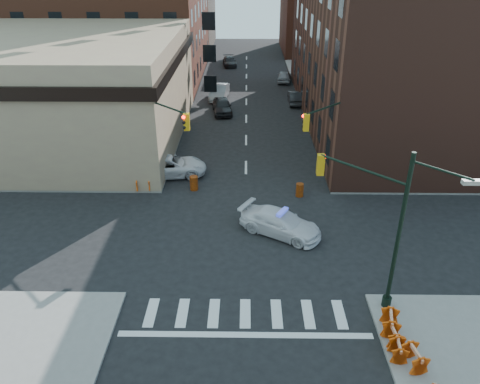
{
  "coord_description": "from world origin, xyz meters",
  "views": [
    {
      "loc": [
        -0.02,
        -23.89,
        15.46
      ],
      "look_at": [
        -0.36,
        1.54,
        2.2
      ],
      "focal_mm": 35.0,
      "sensor_mm": 36.0,
      "label": 1
    }
  ],
  "objects_px": {
    "parked_car_wfar": "(219,92)",
    "barrel_road": "(300,190)",
    "parked_car_wnear": "(222,106)",
    "barrel_bank": "(194,183)",
    "barricade_se_a": "(390,323)",
    "police_car": "(280,223)",
    "pedestrian_a": "(104,177)",
    "barricade_nw_a": "(143,185)",
    "pickup": "(170,166)",
    "parked_car_enear": "(296,97)",
    "pedestrian_b": "(132,163)"
  },
  "relations": [
    {
      "from": "pedestrian_a",
      "to": "barrel_bank",
      "type": "relative_size",
      "value": 1.67
    },
    {
      "from": "barrel_bank",
      "to": "parked_car_enear",
      "type": "bearing_deg",
      "value": 66.49
    },
    {
      "from": "police_car",
      "to": "pedestrian_b",
      "type": "height_order",
      "value": "pedestrian_b"
    },
    {
      "from": "police_car",
      "to": "pedestrian_b",
      "type": "distance_m",
      "value": 13.36
    },
    {
      "from": "pedestrian_a",
      "to": "barrel_road",
      "type": "relative_size",
      "value": 1.83
    },
    {
      "from": "pickup",
      "to": "barricade_se_a",
      "type": "xyz_separation_m",
      "value": [
        12.28,
        -16.49,
        -0.15
      ]
    },
    {
      "from": "barricade_nw_a",
      "to": "parked_car_wfar",
      "type": "bearing_deg",
      "value": 72.66
    },
    {
      "from": "police_car",
      "to": "pedestrian_a",
      "type": "height_order",
      "value": "pedestrian_a"
    },
    {
      "from": "parked_car_enear",
      "to": "barricade_nw_a",
      "type": "relative_size",
      "value": 3.8
    },
    {
      "from": "barrel_bank",
      "to": "barricade_nw_a",
      "type": "xyz_separation_m",
      "value": [
        -3.56,
        -0.41,
        0.06
      ]
    },
    {
      "from": "barrel_bank",
      "to": "barricade_se_a",
      "type": "distance_m",
      "value": 17.42
    },
    {
      "from": "pickup",
      "to": "parked_car_wnear",
      "type": "height_order",
      "value": "parked_car_wnear"
    },
    {
      "from": "barrel_bank",
      "to": "barricade_se_a",
      "type": "height_order",
      "value": "barricade_se_a"
    },
    {
      "from": "police_car",
      "to": "barrel_bank",
      "type": "height_order",
      "value": "police_car"
    },
    {
      "from": "parked_car_enear",
      "to": "barrel_road",
      "type": "distance_m",
      "value": 22.21
    },
    {
      "from": "parked_car_wfar",
      "to": "barrel_bank",
      "type": "relative_size",
      "value": 4.83
    },
    {
      "from": "parked_car_enear",
      "to": "barrel_bank",
      "type": "height_order",
      "value": "parked_car_enear"
    },
    {
      "from": "parked_car_wfar",
      "to": "barricade_se_a",
      "type": "xyz_separation_m",
      "value": [
        9.59,
        -37.07,
        -0.21
      ]
    },
    {
      "from": "barrel_road",
      "to": "barrel_bank",
      "type": "height_order",
      "value": "barrel_bank"
    },
    {
      "from": "parked_car_wnear",
      "to": "barrel_road",
      "type": "xyz_separation_m",
      "value": [
        6.32,
        -18.6,
        -0.31
      ]
    },
    {
      "from": "parked_car_wfar",
      "to": "barrel_road",
      "type": "distance_m",
      "value": 24.83
    },
    {
      "from": "pedestrian_b",
      "to": "barrel_road",
      "type": "distance_m",
      "value": 12.79
    },
    {
      "from": "police_car",
      "to": "parked_car_wnear",
      "type": "height_order",
      "value": "parked_car_wnear"
    },
    {
      "from": "parked_car_wfar",
      "to": "barrel_road",
      "type": "height_order",
      "value": "parked_car_wfar"
    },
    {
      "from": "parked_car_wnear",
      "to": "pedestrian_a",
      "type": "xyz_separation_m",
      "value": [
        -7.55,
        -17.81,
        0.23
      ]
    },
    {
      "from": "barrel_road",
      "to": "pedestrian_b",
      "type": "bearing_deg",
      "value": 166.19
    },
    {
      "from": "police_car",
      "to": "barrel_bank",
      "type": "distance_m",
      "value": 8.23
    },
    {
      "from": "police_car",
      "to": "parked_car_enear",
      "type": "bearing_deg",
      "value": 23.36
    },
    {
      "from": "pedestrian_b",
      "to": "barricade_nw_a",
      "type": "distance_m",
      "value": 2.93
    },
    {
      "from": "pickup",
      "to": "barrel_bank",
      "type": "height_order",
      "value": "pickup"
    },
    {
      "from": "pedestrian_b",
      "to": "barricade_se_a",
      "type": "height_order",
      "value": "pedestrian_b"
    },
    {
      "from": "pedestrian_a",
      "to": "barricade_nw_a",
      "type": "bearing_deg",
      "value": 12.45
    },
    {
      "from": "barrel_bank",
      "to": "barricade_se_a",
      "type": "relative_size",
      "value": 0.83
    },
    {
      "from": "parked_car_enear",
      "to": "barricade_nw_a",
      "type": "height_order",
      "value": "parked_car_enear"
    },
    {
      "from": "parked_car_wnear",
      "to": "parked_car_enear",
      "type": "relative_size",
      "value": 1.05
    },
    {
      "from": "parked_car_enear",
      "to": "police_car",
      "type": "bearing_deg",
      "value": 82.85
    },
    {
      "from": "pedestrian_b",
      "to": "barrel_bank",
      "type": "distance_m",
      "value": 5.38
    },
    {
      "from": "pickup",
      "to": "police_car",
      "type": "bearing_deg",
      "value": -144.42
    },
    {
      "from": "barricade_nw_a",
      "to": "parked_car_enear",
      "type": "bearing_deg",
      "value": 52.24
    },
    {
      "from": "barrel_road",
      "to": "pickup",
      "type": "bearing_deg",
      "value": 161.1
    },
    {
      "from": "parked_car_wfar",
      "to": "parked_car_enear",
      "type": "xyz_separation_m",
      "value": [
        8.61,
        -1.72,
        -0.11
      ]
    },
    {
      "from": "pickup",
      "to": "parked_car_enear",
      "type": "distance_m",
      "value": 21.99
    },
    {
      "from": "police_car",
      "to": "barrel_bank",
      "type": "relative_size",
      "value": 4.9
    },
    {
      "from": "parked_car_wfar",
      "to": "barrel_road",
      "type": "xyz_separation_m",
      "value": [
        6.88,
        -23.86,
        -0.35
      ]
    },
    {
      "from": "parked_car_wfar",
      "to": "parked_car_enear",
      "type": "bearing_deg",
      "value": -5.89
    },
    {
      "from": "police_car",
      "to": "barrel_road",
      "type": "bearing_deg",
      "value": 11.71
    },
    {
      "from": "barrel_road",
      "to": "police_car",
      "type": "bearing_deg",
      "value": -108.8
    },
    {
      "from": "parked_car_enear",
      "to": "barrel_road",
      "type": "bearing_deg",
      "value": 85.55
    },
    {
      "from": "parked_car_enear",
      "to": "barricade_se_a",
      "type": "xyz_separation_m",
      "value": [
        0.98,
        -35.35,
        -0.1
      ]
    },
    {
      "from": "barrel_bank",
      "to": "barricade_nw_a",
      "type": "height_order",
      "value": "barrel_bank"
    }
  ]
}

